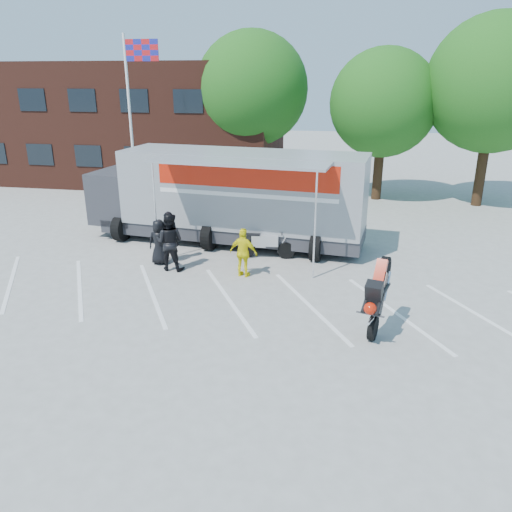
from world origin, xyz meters
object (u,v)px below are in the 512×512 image
(transporter_truck, at_px, (232,242))
(parked_motorcycle, at_px, (266,258))
(tree_mid, at_px, (384,103))
(stunt_bike_rider, at_px, (378,327))
(tree_right, at_px, (494,84))
(tree_left, at_px, (252,89))
(spectator_leather_b, at_px, (169,237))
(spectator_hivis, at_px, (244,253))
(spectator_leather_a, at_px, (159,242))
(spectator_leather_c, at_px, (170,242))
(flagpole, at_px, (134,104))

(transporter_truck, distance_m, parked_motorcycle, 2.27)
(tree_mid, relative_size, stunt_bike_rider, 3.55)
(parked_motorcycle, distance_m, stunt_bike_rider, 6.06)
(tree_right, bearing_deg, transporter_truck, -143.07)
(tree_left, height_order, spectator_leather_b, tree_left)
(spectator_leather_b, bearing_deg, parked_motorcycle, 179.54)
(transporter_truck, xyz_separation_m, spectator_hivis, (1.21, -3.42, 0.82))
(tree_right, relative_size, transporter_truck, 0.81)
(stunt_bike_rider, xyz_separation_m, spectator_hivis, (-4.23, 2.86, 0.82))
(parked_motorcycle, xyz_separation_m, spectator_leather_a, (-3.57, -1.26, 0.80))
(stunt_bike_rider, distance_m, spectator_leather_b, 8.08)
(tree_right, bearing_deg, spectator_leather_a, -139.36)
(transporter_truck, height_order, spectator_leather_c, spectator_leather_c)
(spectator_leather_a, xyz_separation_m, spectator_leather_b, (0.26, 0.30, 0.12))
(tree_left, xyz_separation_m, stunt_bike_rider, (6.50, -16.00, -5.57))
(stunt_bike_rider, bearing_deg, tree_mid, 103.08)
(stunt_bike_rider, bearing_deg, spectator_hivis, 160.93)
(flagpole, distance_m, spectator_leather_a, 8.50)
(tree_right, distance_m, transporter_truck, 14.89)
(transporter_truck, bearing_deg, spectator_hivis, -64.11)
(tree_mid, height_order, parked_motorcycle, tree_mid)
(tree_right, relative_size, spectator_hivis, 5.57)
(stunt_bike_rider, distance_m, spectator_leather_c, 7.50)
(tree_left, distance_m, parked_motorcycle, 12.86)
(tree_mid, bearing_deg, stunt_bike_rider, -91.91)
(parked_motorcycle, xyz_separation_m, spectator_hivis, (-0.44, -1.87, 0.82))
(tree_right, bearing_deg, parked_motorcycle, -133.54)
(transporter_truck, height_order, spectator_hivis, transporter_truck)
(tree_right, bearing_deg, stunt_bike_rider, -110.77)
(flagpole, height_order, spectator_leather_a, flagpole)
(tree_left, distance_m, tree_mid, 7.10)
(flagpole, xyz_separation_m, transporter_truck, (5.31, -3.72, -5.05))
(stunt_bike_rider, bearing_deg, tree_right, 84.22)
(tree_left, height_order, spectator_leather_a, tree_left)
(tree_mid, distance_m, stunt_bike_rider, 15.80)
(parked_motorcycle, bearing_deg, spectator_leather_c, 113.44)
(spectator_leather_b, xyz_separation_m, spectator_leather_c, (0.29, -0.75, 0.07))
(flagpole, xyz_separation_m, spectator_leather_b, (3.65, -6.23, -4.13))
(flagpole, xyz_separation_m, spectator_hivis, (6.52, -7.14, -4.23))
(tree_left, relative_size, spectator_leather_a, 5.39)
(flagpole, bearing_deg, transporter_truck, -35.06)
(parked_motorcycle, bearing_deg, flagpole, 46.64)
(transporter_truck, height_order, parked_motorcycle, transporter_truck)
(parked_motorcycle, height_order, spectator_leather_a, spectator_leather_a)
(transporter_truck, relative_size, spectator_leather_b, 6.13)
(flagpole, xyz_separation_m, tree_mid, (11.24, 5.00, -0.11))
(transporter_truck, distance_m, spectator_leather_c, 3.67)
(spectator_leather_b, bearing_deg, spectator_hivis, 145.73)
(transporter_truck, bearing_deg, spectator_leather_a, -117.92)
(tree_left, height_order, tree_right, tree_right)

